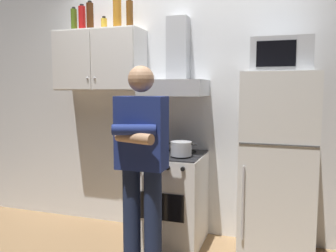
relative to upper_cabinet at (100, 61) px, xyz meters
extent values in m
cube|color=white|center=(0.85, 0.23, -0.40)|extent=(4.80, 0.10, 2.70)
cube|color=white|center=(0.00, 0.01, 0.00)|extent=(0.90, 0.34, 0.60)
cube|color=white|center=(-0.22, -0.17, 0.00)|extent=(0.43, 0.01, 0.58)
cube|color=white|center=(0.22, -0.17, 0.00)|extent=(0.43, 0.01, 0.58)
sphere|color=#B2B2B7|center=(-0.04, -0.18, -0.18)|extent=(0.02, 0.02, 0.02)
sphere|color=#B2B2B7|center=(0.04, -0.18, -0.18)|extent=(0.02, 0.02, 0.02)
cube|color=white|center=(0.80, -0.12, -1.32)|extent=(0.60, 0.60, 0.85)
cube|color=black|center=(0.80, -0.12, -0.89)|extent=(0.59, 0.59, 0.01)
cube|color=black|center=(0.80, -0.43, -1.30)|extent=(0.42, 0.01, 0.24)
cylinder|color=black|center=(0.67, -0.24, -0.88)|extent=(0.16, 0.16, 0.01)
cylinder|color=black|center=(0.93, -0.24, -0.88)|extent=(0.16, 0.16, 0.01)
cylinder|color=black|center=(0.67, 0.00, -0.88)|extent=(0.16, 0.16, 0.01)
cylinder|color=black|center=(0.93, 0.00, -0.88)|extent=(0.16, 0.16, 0.01)
cylinder|color=black|center=(0.60, -0.44, -0.95)|extent=(0.04, 0.02, 0.04)
cylinder|color=black|center=(0.73, -0.44, -0.95)|extent=(0.04, 0.02, 0.04)
cylinder|color=black|center=(0.87, -0.44, -0.95)|extent=(0.04, 0.02, 0.04)
cylinder|color=black|center=(1.00, -0.44, -0.95)|extent=(0.04, 0.02, 0.04)
cube|color=#B7BABF|center=(0.80, -0.04, -0.27)|extent=(0.60, 0.44, 0.15)
cube|color=#B7BABF|center=(0.80, 0.10, 0.10)|extent=(0.20, 0.16, 0.60)
cube|color=white|center=(1.75, -0.12, -0.95)|extent=(0.60, 0.60, 1.60)
cube|color=#4C4C4C|center=(1.75, -0.43, -0.71)|extent=(0.59, 0.01, 0.01)
cylinder|color=silver|center=(1.50, -0.44, -1.19)|extent=(0.02, 0.02, 0.60)
cube|color=#B7BABF|center=(1.75, -0.10, -0.01)|extent=(0.48, 0.36, 0.28)
cube|color=black|center=(1.71, -0.29, -0.01)|extent=(0.30, 0.01, 0.20)
cylinder|color=#192342|center=(0.66, -0.72, -1.32)|extent=(0.14, 0.14, 0.85)
cylinder|color=#192342|center=(0.84, -0.72, -1.32)|extent=(0.14, 0.14, 0.85)
cube|color=navy|center=(0.75, -0.72, -0.62)|extent=(0.38, 0.20, 0.56)
cylinder|color=navy|center=(0.75, -0.86, -0.58)|extent=(0.33, 0.17, 0.08)
cylinder|color=tan|center=(0.75, -0.86, -0.64)|extent=(0.33, 0.17, 0.08)
sphere|color=tan|center=(0.75, -0.72, -0.21)|extent=(0.20, 0.20, 0.20)
cylinder|color=#B7BABF|center=(0.93, -0.24, -0.81)|extent=(0.19, 0.19, 0.13)
cylinder|color=black|center=(0.81, -0.24, -0.77)|extent=(0.05, 0.01, 0.01)
cylinder|color=black|center=(1.05, -0.24, -0.77)|extent=(0.05, 0.01, 0.01)
cylinder|color=#47230F|center=(-0.09, -0.02, 0.43)|extent=(0.07, 0.07, 0.27)
cylinder|color=black|center=(-0.09, -0.02, 0.58)|extent=(0.04, 0.04, 0.02)
cylinder|color=brown|center=(0.35, -0.03, 0.43)|extent=(0.07, 0.07, 0.25)
cylinder|color=black|center=(0.35, -0.03, 0.56)|extent=(0.04, 0.04, 0.02)
cylinder|color=#4C6B19|center=(-0.31, 0.03, 0.42)|extent=(0.06, 0.06, 0.24)
cylinder|color=black|center=(-0.31, 0.03, 0.55)|extent=(0.03, 0.03, 0.02)
cylinder|color=gold|center=(0.05, 0.01, 0.36)|extent=(0.06, 0.06, 0.11)
cylinder|color=black|center=(0.05, 0.01, 0.42)|extent=(0.03, 0.03, 0.02)
cylinder|color=#B7721E|center=(0.19, 0.02, 0.45)|extent=(0.08, 0.08, 0.31)
cylinder|color=red|center=(-0.20, 0.01, 0.43)|extent=(0.07, 0.07, 0.25)
cylinder|color=black|center=(-0.20, 0.01, 0.56)|extent=(0.04, 0.04, 0.02)
camera|label=1|loc=(1.76, -3.16, -0.28)|focal=36.93mm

